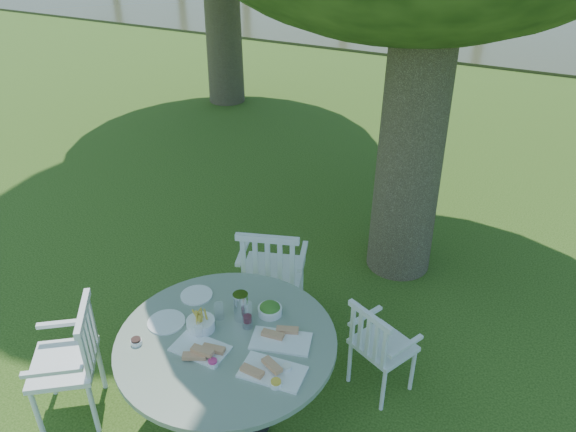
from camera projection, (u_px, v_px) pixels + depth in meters
name	position (u px, v px, depth m)	size (l,w,h in m)	color
ground	(279.00, 303.00, 5.28)	(140.00, 140.00, 0.00)	#1D3A0C
table	(227.00, 355.00, 3.79)	(1.47, 1.47, 0.80)	black
chair_ne	(376.00, 344.00, 4.14)	(0.54, 0.53, 0.81)	white
chair_nw	(271.00, 271.00, 4.72)	(0.63, 0.61, 1.02)	white
chair_sw	(76.00, 355.00, 3.93)	(0.64, 0.65, 0.94)	white
tableware	(232.00, 326.00, 3.76)	(1.20, 0.77, 0.21)	white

